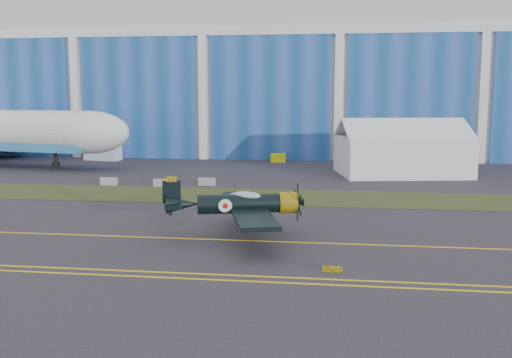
# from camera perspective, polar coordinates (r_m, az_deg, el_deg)

# --- Properties ---
(ground) EXTENTS (260.00, 260.00, 0.00)m
(ground) POSITION_cam_1_polar(r_m,az_deg,el_deg) (53.33, -16.96, -3.79)
(ground) COLOR #332F38
(ground) RESTS_ON ground
(grass_median) EXTENTS (260.00, 10.00, 0.02)m
(grass_median) POSITION_cam_1_polar(r_m,az_deg,el_deg) (66.05, -11.86, -1.35)
(grass_median) COLOR #475128
(grass_median) RESTS_ON ground
(hangar) EXTENTS (220.00, 45.70, 30.00)m
(hangar) POSITION_cam_1_polar(r_m,az_deg,el_deg) (121.19, -2.66, 10.10)
(hangar) COLOR silver
(hangar) RESTS_ON ground
(taxiway_centreline) EXTENTS (200.00, 0.20, 0.02)m
(taxiway_centreline) POSITION_cam_1_polar(r_m,az_deg,el_deg) (48.95, -19.42, -4.94)
(taxiway_centreline) COLOR yellow
(taxiway_centreline) RESTS_ON ground
(guard_board_right) EXTENTS (1.20, 0.15, 0.35)m
(guard_board_right) POSITION_cam_1_polar(r_m,az_deg,el_deg) (36.78, 7.26, -8.52)
(guard_board_right) COLOR yellow
(guard_board_right) RESTS_ON ground
(warbird) EXTENTS (15.12, 16.82, 4.22)m
(warbird) POSITION_cam_1_polar(r_m,az_deg,el_deg) (44.69, -1.60, -2.37)
(warbird) COLOR black
(warbird) RESTS_ON ground
(tent) EXTENTS (18.24, 14.77, 7.58)m
(tent) POSITION_cam_1_polar(r_m,az_deg,el_deg) (81.86, 13.70, 3.04)
(tent) COLOR white
(tent) RESTS_ON ground
(shipping_container) EXTENTS (6.14, 3.28, 2.53)m
(shipping_container) POSITION_cam_1_polar(r_m,az_deg,el_deg) (100.68, -14.39, 2.47)
(shipping_container) COLOR silver
(shipping_container) RESTS_ON ground
(tug) EXTENTS (2.51, 1.81, 1.34)m
(tug) POSITION_cam_1_polar(r_m,az_deg,el_deg) (94.68, 2.11, 2.02)
(tug) COLOR #DBDE0C
(tug) RESTS_ON ground
(barrier_a) EXTENTS (2.03, 0.69, 0.90)m
(barrier_a) POSITION_cam_1_polar(r_m,az_deg,el_deg) (72.70, -13.83, -0.22)
(barrier_a) COLOR #959795
(barrier_a) RESTS_ON ground
(barrier_b) EXTENTS (2.03, 0.72, 0.90)m
(barrier_b) POSITION_cam_1_polar(r_m,az_deg,el_deg) (70.23, -8.93, -0.37)
(barrier_b) COLOR #A0878D
(barrier_b) RESTS_ON ground
(barrier_c) EXTENTS (2.04, 0.77, 0.90)m
(barrier_c) POSITION_cam_1_polar(r_m,az_deg,el_deg) (70.61, -4.70, -0.25)
(barrier_c) COLOR gray
(barrier_c) RESTS_ON ground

